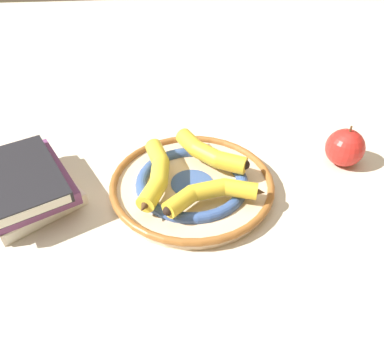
# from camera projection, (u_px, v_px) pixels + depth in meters

# --- Properties ---
(ground_plane) EXTENTS (2.80, 2.80, 0.00)m
(ground_plane) POSITION_uv_depth(u_px,v_px,m) (185.00, 188.00, 0.73)
(ground_plane) COLOR beige
(decorative_bowl) EXTENTS (0.31, 0.31, 0.03)m
(decorative_bowl) POSITION_uv_depth(u_px,v_px,m) (192.00, 184.00, 0.72)
(decorative_bowl) COLOR beige
(decorative_bowl) RESTS_ON ground_plane
(banana_a) EXTENTS (0.14, 0.15, 0.03)m
(banana_a) POSITION_uv_depth(u_px,v_px,m) (207.00, 152.00, 0.74)
(banana_a) COLOR gold
(banana_a) RESTS_ON decorative_bowl
(banana_b) EXTENTS (0.18, 0.08, 0.03)m
(banana_b) POSITION_uv_depth(u_px,v_px,m) (212.00, 193.00, 0.65)
(banana_b) COLOR gold
(banana_b) RESTS_ON decorative_bowl
(banana_c) EXTENTS (0.07, 0.20, 0.03)m
(banana_c) POSITION_uv_depth(u_px,v_px,m) (157.00, 174.00, 0.69)
(banana_c) COLOR yellow
(banana_c) RESTS_ON decorative_bowl
(book_stack) EXTENTS (0.23, 0.26, 0.07)m
(book_stack) POSITION_uv_depth(u_px,v_px,m) (23.00, 186.00, 0.68)
(book_stack) COLOR silver
(book_stack) RESTS_ON ground_plane
(apple) EXTENTS (0.08, 0.08, 0.09)m
(apple) POSITION_uv_depth(u_px,v_px,m) (345.00, 148.00, 0.77)
(apple) COLOR red
(apple) RESTS_ON ground_plane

